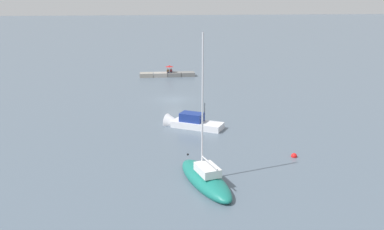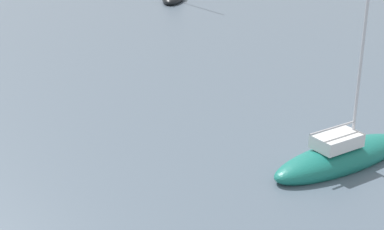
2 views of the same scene
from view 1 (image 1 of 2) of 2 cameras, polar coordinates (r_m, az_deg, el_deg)
The scene contains 8 objects.
ground_plane at distance 56.34m, azimuth -2.51°, elevation 2.12°, with size 500.00×500.00×0.00m, color slate.
seawall_pier at distance 72.71m, azimuth -3.42°, elevation 5.59°, with size 9.55×1.89×0.71m.
person_seated_maroon_left at distance 72.63m, azimuth -2.89°, elevation 6.07°, with size 0.46×0.64×0.73m.
person_seated_brown_right at distance 72.45m, azimuth -3.32°, elevation 6.04°, with size 0.46×0.64×0.73m.
umbrella_open_red at distance 72.46m, azimuth -3.13°, elevation 6.74°, with size 1.36×1.36×1.29m.
sailboat_teal_near at distance 31.52m, azimuth 1.85°, elevation -8.72°, with size 4.26×8.12×11.57m.
motorboat_white_near at distance 44.58m, azimuth -0.49°, elevation -1.16°, with size 6.52×4.83×3.58m.
mooring_buoy_near at distance 37.54m, azimuth 13.86°, elevation -5.51°, with size 0.52×0.52×0.52m.
Camera 1 is at (3.55, 54.55, 13.64)m, focal length 38.77 mm.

